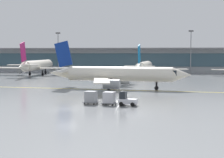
{
  "coord_description": "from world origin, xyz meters",
  "views": [
    {
      "loc": [
        12.93,
        -47.34,
        7.77
      ],
      "look_at": [
        4.12,
        16.13,
        3.0
      ],
      "focal_mm": 57.04,
      "sensor_mm": 36.0,
      "label": 1
    }
  ],
  "objects": [
    {
      "name": "baggage_tug",
      "position": [
        7.94,
        4.19,
        0.89
      ],
      "size": [
        2.8,
        1.98,
        2.1
      ],
      "rotation": [
        0.0,
        0.0,
        -0.17
      ],
      "color": "silver",
      "rests_on": "ground_plane"
    },
    {
      "name": "taxiway_centreline_stripe",
      "position": [
        4.16,
        25.81,
        0.0
      ],
      "size": [
        109.47,
        11.52,
        0.01
      ],
      "primitive_type": "cube",
      "rotation": [
        0.0,
        0.0,
        -0.1
      ],
      "color": "yellow",
      "rests_on": "ground_plane"
    },
    {
      "name": "apron_light_mast_1",
      "position": [
        -26.61,
        86.11,
        8.45
      ],
      "size": [
        1.8,
        0.36,
        15.51
      ],
      "color": "gray",
      "rests_on": "ground_plane"
    },
    {
      "name": "apron_light_mast_2",
      "position": [
        23.78,
        88.27,
        8.71
      ],
      "size": [
        1.8,
        0.36,
        16.02
      ],
      "color": "gray",
      "rests_on": "ground_plane"
    },
    {
      "name": "cargo_dolly_trailing",
      "position": [
        2.42,
        5.12,
        1.05
      ],
      "size": [
        2.34,
        1.93,
        1.94
      ],
      "rotation": [
        0.0,
        0.0,
        -0.17
      ],
      "color": "#595B60",
      "rests_on": "ground_plane"
    },
    {
      "name": "gate_airplane_1",
      "position": [
        -29.31,
        70.33,
        3.35
      ],
      "size": [
        31.33,
        33.61,
        11.16
      ],
      "rotation": [
        0.0,
        0.0,
        1.59
      ],
      "color": "silver",
      "rests_on": "ground_plane"
    },
    {
      "name": "taxiing_regional_jet",
      "position": [
        3.76,
        27.85,
        3.11
      ],
      "size": [
        31.36,
        29.01,
        10.38
      ],
      "rotation": [
        0.0,
        0.0,
        -0.1
      ],
      "color": "silver",
      "rests_on": "ground_plane"
    },
    {
      "name": "terminal_concourse",
      "position": [
        0.0,
        94.62,
        4.92
      ],
      "size": [
        224.73,
        11.0,
        9.6
      ],
      "color": "#9EA3A8",
      "rests_on": "ground_plane"
    },
    {
      "name": "ground_plane",
      "position": [
        0.0,
        0.0,
        0.0
      ],
      "size": [
        400.0,
        400.0,
        0.0
      ],
      "primitive_type": "plane",
      "color": "gray"
    },
    {
      "name": "gate_airplane_2",
      "position": [
        7.26,
        71.81,
        3.1
      ],
      "size": [
        28.95,
        31.22,
        10.34
      ],
      "rotation": [
        0.0,
        0.0,
        1.5
      ],
      "color": "silver",
      "rests_on": "ground_plane"
    },
    {
      "name": "cargo_dolly_lead",
      "position": [
        5.29,
        4.64,
        1.05
      ],
      "size": [
        2.34,
        1.93,
        1.94
      ],
      "rotation": [
        0.0,
        0.0,
        -0.17
      ],
      "color": "#595B60",
      "rests_on": "ground_plane"
    }
  ]
}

